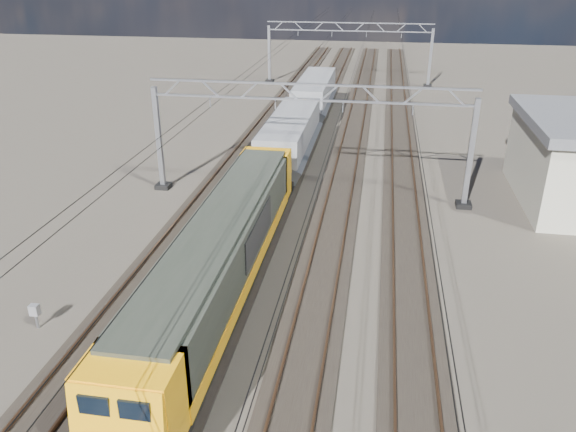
% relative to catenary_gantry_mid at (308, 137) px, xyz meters
% --- Properties ---
extents(ground, '(160.00, 160.00, 0.00)m').
position_rel_catenary_gantry_mid_xyz_m(ground, '(-0.00, -4.00, -3.91)').
color(ground, black).
rests_on(ground, ground).
extents(track_outer_west, '(2.60, 140.00, 0.30)m').
position_rel_catenary_gantry_mid_xyz_m(track_outer_west, '(-6.00, -4.00, -3.83)').
color(track_outer_west, black).
rests_on(track_outer_west, ground).
extents(track_loco, '(2.60, 140.00, 0.30)m').
position_rel_catenary_gantry_mid_xyz_m(track_loco, '(-2.00, -4.00, -3.83)').
color(track_loco, black).
rests_on(track_loco, ground).
extents(track_inner_east, '(2.60, 140.00, 0.30)m').
position_rel_catenary_gantry_mid_xyz_m(track_inner_east, '(2.00, -4.00, -3.83)').
color(track_inner_east, black).
rests_on(track_inner_east, ground).
extents(track_outer_east, '(2.60, 140.00, 0.30)m').
position_rel_catenary_gantry_mid_xyz_m(track_outer_east, '(6.00, -4.00, -3.83)').
color(track_outer_east, black).
rests_on(track_outer_east, ground).
extents(catenary_gantry_mid, '(19.90, 0.90, 7.11)m').
position_rel_catenary_gantry_mid_xyz_m(catenary_gantry_mid, '(0.00, 0.00, 0.00)').
color(catenary_gantry_mid, '#9599A3').
rests_on(catenary_gantry_mid, ground).
extents(catenary_gantry_far, '(19.90, 0.90, 7.11)m').
position_rel_catenary_gantry_mid_xyz_m(catenary_gantry_far, '(0.00, 36.00, 0.00)').
color(catenary_gantry_far, '#9599A3').
rests_on(catenary_gantry_far, ground).
extents(overhead_wires, '(12.03, 140.00, 0.53)m').
position_rel_catenary_gantry_mid_xyz_m(overhead_wires, '(-0.00, 4.00, 1.84)').
color(overhead_wires, black).
rests_on(overhead_wires, ground).
extents(locomotive, '(2.76, 21.10, 3.62)m').
position_rel_catenary_gantry_mid_xyz_m(locomotive, '(-2.00, -12.20, -1.58)').
color(locomotive, black).
rests_on(locomotive, ground).
extents(hopper_wagon_lead, '(3.38, 13.00, 3.25)m').
position_rel_catenary_gantry_mid_xyz_m(hopper_wagon_lead, '(-2.00, 5.50, -1.67)').
color(hopper_wagon_lead, black).
rests_on(hopper_wagon_lead, ground).
extents(hopper_wagon_mid, '(3.38, 13.00, 3.25)m').
position_rel_catenary_gantry_mid_xyz_m(hopper_wagon_mid, '(-2.00, 19.70, -1.67)').
color(hopper_wagon_mid, black).
rests_on(hopper_wagon_mid, ground).
extents(trackside_cabinet, '(0.37, 0.28, 1.10)m').
position_rel_catenary_gantry_mid_xyz_m(trackside_cabinet, '(-8.93, -15.50, -3.08)').
color(trackside_cabinet, '#9599A3').
rests_on(trackside_cabinet, ground).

